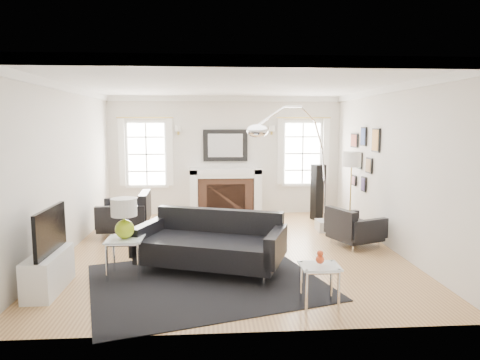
{
  "coord_description": "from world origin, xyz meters",
  "views": [
    {
      "loc": [
        -0.35,
        -7.17,
        2.13
      ],
      "look_at": [
        0.16,
        0.3,
        1.17
      ],
      "focal_mm": 32.0,
      "sensor_mm": 36.0,
      "label": 1
    }
  ],
  "objects": [
    {
      "name": "mantel_mirror",
      "position": [
        0.0,
        2.95,
        1.65
      ],
      "size": [
        1.05,
        0.07,
        0.75
      ],
      "color": "black",
      "rests_on": "back_wall"
    },
    {
      "name": "gourd_lamp",
      "position": [
        -1.56,
        -1.24,
        0.88
      ],
      "size": [
        0.36,
        0.36,
        0.57
      ],
      "color": "#A7C819",
      "rests_on": "side_table_left"
    },
    {
      "name": "speaker_tower",
      "position": [
        2.06,
        2.21,
        0.62
      ],
      "size": [
        0.31,
        0.31,
        1.25
      ],
      "primitive_type": "cube",
      "rotation": [
        0.0,
        0.0,
        0.31
      ],
      "color": "black",
      "rests_on": "floor"
    },
    {
      "name": "armchair_left",
      "position": [
        -1.97,
        1.09,
        0.39
      ],
      "size": [
        0.96,
        1.06,
        0.69
      ],
      "color": "black",
      "rests_on": "floor"
    },
    {
      "name": "window_right",
      "position": [
        1.85,
        2.95,
        1.46
      ],
      "size": [
        1.24,
        0.15,
        1.62
      ],
      "color": "white",
      "rests_on": "back_wall"
    },
    {
      "name": "gallery_wall",
      "position": [
        2.72,
        1.3,
        1.53
      ],
      "size": [
        0.04,
        1.73,
        1.29
      ],
      "color": "black",
      "rests_on": "right_wall"
    },
    {
      "name": "side_table_left",
      "position": [
        -1.56,
        -1.24,
        0.45
      ],
      "size": [
        0.5,
        0.5,
        0.55
      ],
      "color": "silver",
      "rests_on": "floor"
    },
    {
      "name": "left_wall",
      "position": [
        -2.75,
        0.0,
        1.4
      ],
      "size": [
        0.04,
        6.0,
        2.8
      ],
      "primitive_type": "cube",
      "color": "silver",
      "rests_on": "floor"
    },
    {
      "name": "window_left",
      "position": [
        -1.85,
        2.95,
        1.46
      ],
      "size": [
        1.24,
        0.15,
        1.62
      ],
      "color": "white",
      "rests_on": "back_wall"
    },
    {
      "name": "arc_floor_lamp",
      "position": [
        1.17,
        0.52,
        1.39
      ],
      "size": [
        1.82,
        1.68,
        2.57
      ],
      "color": "silver",
      "rests_on": "floor"
    },
    {
      "name": "fireplace",
      "position": [
        0.0,
        2.79,
        0.54
      ],
      "size": [
        1.7,
        0.69,
        1.11
      ],
      "color": "white",
      "rests_on": "floor"
    },
    {
      "name": "front_wall",
      "position": [
        0.0,
        -3.0,
        1.4
      ],
      "size": [
        5.5,
        0.04,
        2.8
      ],
      "primitive_type": "cube",
      "color": "silver",
      "rests_on": "floor"
    },
    {
      "name": "crown_molding",
      "position": [
        0.0,
        0.0,
        2.74
      ],
      "size": [
        5.5,
        6.0,
        0.12
      ],
      "primitive_type": "cube",
      "color": "white",
      "rests_on": "back_wall"
    },
    {
      "name": "orange_vase",
      "position": [
        0.92,
        -2.41,
        0.59
      ],
      "size": [
        0.1,
        0.1,
        0.16
      ],
      "color": "red",
      "rests_on": "nesting_table"
    },
    {
      "name": "back_wall",
      "position": [
        0.0,
        3.0,
        1.4
      ],
      "size": [
        5.5,
        0.04,
        2.8
      ],
      "primitive_type": "cube",
      "color": "silver",
      "rests_on": "floor"
    },
    {
      "name": "tv_unit",
      "position": [
        -2.44,
        -1.7,
        0.33
      ],
      "size": [
        0.35,
        1.0,
        1.09
      ],
      "color": "white",
      "rests_on": "floor"
    },
    {
      "name": "nesting_table",
      "position": [
        0.92,
        -2.41,
        0.39
      ],
      "size": [
        0.46,
        0.38,
        0.5
      ],
      "color": "silver",
      "rests_on": "floor"
    },
    {
      "name": "coffee_table",
      "position": [
        0.11,
        -0.35,
        0.34
      ],
      "size": [
        0.83,
        0.83,
        0.37
      ],
      "color": "silver",
      "rests_on": "floor"
    },
    {
      "name": "right_wall",
      "position": [
        2.75,
        0.0,
        1.4
      ],
      "size": [
        0.04,
        6.0,
        2.8
      ],
      "primitive_type": "cube",
      "color": "silver",
      "rests_on": "floor"
    },
    {
      "name": "floor",
      "position": [
        0.0,
        0.0,
        0.0
      ],
      "size": [
        6.0,
        6.0,
        0.0
      ],
      "primitive_type": "plane",
      "color": "#97673F",
      "rests_on": "ground"
    },
    {
      "name": "armchair_right",
      "position": [
        2.15,
        0.06,
        0.32
      ],
      "size": [
        1.0,
        1.06,
        0.57
      ],
      "color": "black",
      "rests_on": "floor"
    },
    {
      "name": "area_rug",
      "position": [
        -0.43,
        -1.53,
        0.01
      ],
      "size": [
        3.59,
        3.25,
        0.01
      ],
      "primitive_type": "cube",
      "rotation": [
        0.0,
        0.0,
        0.29
      ],
      "color": "black",
      "rests_on": "floor"
    },
    {
      "name": "sofa",
      "position": [
        -0.35,
        -0.99,
        0.38
      ],
      "size": [
        2.32,
        1.62,
        0.69
      ],
      "color": "black",
      "rests_on": "floor"
    },
    {
      "name": "stick_floor_lamp",
      "position": [
        2.2,
        0.39,
        1.43
      ],
      "size": [
        0.33,
        0.33,
        1.65
      ],
      "color": "gold",
      "rests_on": "floor"
    },
    {
      "name": "ceiling",
      "position": [
        0.0,
        0.0,
        2.8
      ],
      "size": [
        5.5,
        6.0,
        0.02
      ],
      "primitive_type": "cube",
      "color": "white",
      "rests_on": "back_wall"
    }
  ]
}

